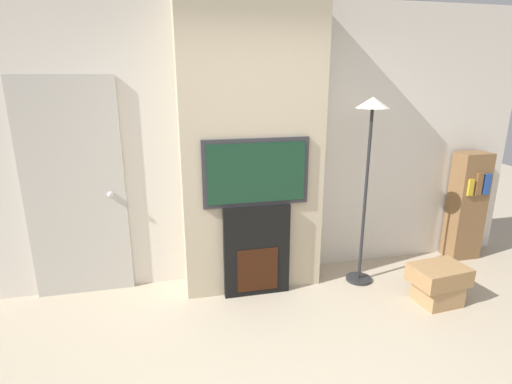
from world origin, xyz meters
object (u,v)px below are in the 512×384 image
fireplace (256,250)px  bookshelf (467,206)px  television (256,172)px  floor_lamp (370,140)px  box_stack (438,283)px

fireplace → bookshelf: (2.47, 0.25, 0.17)m
fireplace → television: bearing=-90.0°
fireplace → floor_lamp: (1.08, -0.02, 1.00)m
box_stack → bookshelf: 1.28m
fireplace → television: television is taller
fireplace → box_stack: (1.57, -0.56, -0.24)m
television → bookshelf: (2.47, 0.25, -0.58)m
floor_lamp → television: bearing=179.3°
floor_lamp → fireplace: bearing=179.1°
television → floor_lamp: bearing=-0.7°
television → bookshelf: size_ratio=0.79×
fireplace → bookshelf: bearing=5.7°
box_stack → fireplace: bearing=160.5°
fireplace → bookshelf: size_ratio=0.73×
floor_lamp → bookshelf: size_ratio=1.51×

